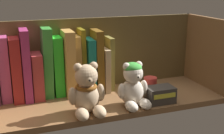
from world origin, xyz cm
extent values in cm
cube|color=brown|center=(0.00, 0.00, 1.00)|extent=(79.27, 27.00, 2.00)
cube|color=brown|center=(0.00, 14.10, 14.42)|extent=(81.67, 1.20, 28.84)
cube|color=brown|center=(40.44, 0.00, 14.42)|extent=(1.60, 29.40, 28.84)
cube|color=#A93F72|center=(-33.37, 11.40, 13.22)|extent=(3.42, 9.19, 22.44)
cube|color=maroon|center=(-29.66, 11.40, 12.99)|extent=(3.35, 13.39, 21.99)
cube|color=#94295C|center=(-26.33, 11.40, 14.33)|extent=(2.67, 14.25, 24.66)
cube|color=#9E3232|center=(-22.88, 11.40, 10.07)|extent=(3.59, 13.38, 16.14)
cube|color=green|center=(-19.14, 11.40, 14.29)|extent=(3.84, 10.43, 24.65)
cube|color=green|center=(-15.50, 11.40, 12.67)|extent=(3.56, 10.05, 21.36)
cube|color=#C19046|center=(-11.76, 11.40, 13.73)|extent=(3.46, 14.61, 23.45)
cube|color=#A57938|center=(-8.63, 11.40, 12.73)|extent=(2.56, 11.66, 21.50)
cube|color=#766614|center=(-6.43, 11.40, 13.81)|extent=(2.03, 9.97, 23.65)
cube|color=#13695E|center=(-3.97, 11.40, 12.03)|extent=(2.67, 13.60, 20.06)
cube|color=brown|center=(-1.00, 11.40, 13.52)|extent=(3.03, 13.56, 23.08)
cube|color=tan|center=(1.65, 11.40, 10.12)|extent=(2.02, 14.50, 16.24)
cube|color=olive|center=(3.88, 11.40, 12.02)|extent=(1.81, 10.87, 20.04)
ellipsoid|color=tan|center=(-9.95, -8.17, 6.94)|extent=(8.40, 7.70, 9.88)
sphere|color=tan|center=(-9.95, -8.66, 14.20)|extent=(7.02, 7.02, 7.02)
sphere|color=tan|center=(-12.41, -8.18, 16.94)|extent=(2.63, 2.63, 2.63)
sphere|color=tan|center=(-7.50, -8.16, 16.94)|extent=(2.63, 2.63, 2.63)
sphere|color=tan|center=(-9.94, -11.16, 13.78)|extent=(2.63, 2.63, 2.63)
sphere|color=black|center=(-9.94, -12.08, 13.85)|extent=(0.92, 0.92, 0.92)
ellipsoid|color=tan|center=(-12.65, -12.87, 3.76)|extent=(3.98, 6.60, 3.51)
ellipsoid|color=tan|center=(-7.22, -12.85, 3.76)|extent=(3.98, 6.60, 3.51)
ellipsoid|color=tan|center=(-14.40, -8.68, 8.17)|extent=(2.86, 2.86, 5.71)
ellipsoid|color=tan|center=(-5.51, -8.65, 8.17)|extent=(2.86, 2.86, 5.71)
torus|color=brown|center=(-9.95, -8.17, 10.49)|extent=(6.74, 6.74, 1.26)
ellipsoid|color=beige|center=(5.75, -7.71, 6.52)|extent=(7.68, 7.05, 9.03)
sphere|color=beige|center=(5.79, -8.16, 13.16)|extent=(6.42, 6.42, 6.42)
sphere|color=beige|center=(3.51, -7.90, 15.67)|extent=(2.41, 2.41, 2.41)
sphere|color=beige|center=(7.99, -7.52, 15.67)|extent=(2.41, 2.41, 2.41)
sphere|color=beige|center=(5.98, -10.43, 12.78)|extent=(2.41, 2.41, 2.41)
sphere|color=black|center=(6.05, -11.27, 12.84)|extent=(0.84, 0.84, 0.84)
ellipsoid|color=beige|center=(3.64, -12.20, 3.61)|extent=(4.11, 6.31, 3.21)
ellipsoid|color=beige|center=(8.59, -11.78, 3.61)|extent=(4.11, 6.31, 3.21)
ellipsoid|color=beige|center=(1.74, -8.50, 7.65)|extent=(2.82, 2.82, 5.22)
ellipsoid|color=beige|center=(9.84, -7.82, 7.65)|extent=(2.82, 2.82, 5.22)
ellipsoid|color=green|center=(5.75, -7.71, 14.93)|extent=(6.10, 6.10, 3.53)
cylinder|color=#C63833|center=(16.36, 0.05, 5.04)|extent=(4.82, 4.82, 6.07)
cube|color=#38332D|center=(15.66, -8.84, 4.73)|extent=(9.38, 6.27, 5.47)
cube|color=gold|center=(15.66, -12.06, 5.42)|extent=(7.97, 0.16, 1.53)
camera|label=1|loc=(-31.39, -91.67, 41.73)|focal=47.45mm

